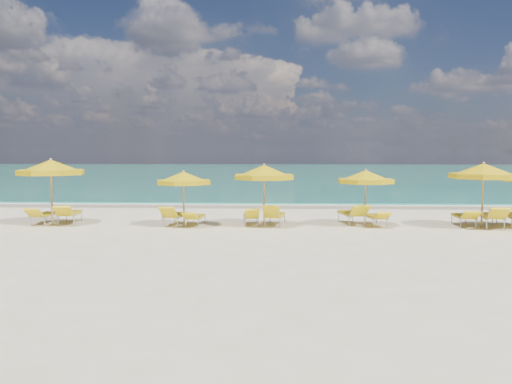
{
  "coord_description": "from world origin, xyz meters",
  "views": [
    {
      "loc": [
        0.91,
        -18.14,
        2.79
      ],
      "look_at": [
        0.0,
        1.5,
        1.2
      ],
      "focal_mm": 35.0,
      "sensor_mm": 36.0,
      "label": 1
    }
  ],
  "objects": [
    {
      "name": "lounger_6_left",
      "position": [
        7.87,
        0.79,
        0.22
      ],
      "size": [
        0.7,
        1.85,
        0.71
      ],
      "rotation": [
        0.0,
        0.0,
        -0.06
      ],
      "color": "#A5A8AD",
      "rests_on": "ground"
    },
    {
      "name": "lounger_2_left",
      "position": [
        -8.21,
        0.7,
        0.21
      ],
      "size": [
        0.64,
        1.78,
        0.73
      ],
      "rotation": [
        0.0,
        0.0,
        -0.04
      ],
      "color": "#A5A8AD",
      "rests_on": "ground"
    },
    {
      "name": "lounger_5_left",
      "position": [
        3.71,
        1.12,
        0.24
      ],
      "size": [
        1.04,
        2.07,
        0.88
      ],
      "rotation": [
        0.0,
        0.0,
        0.2
      ],
      "color": "#A5A8AD",
      "rests_on": "ground"
    },
    {
      "name": "lounger_3_right",
      "position": [
        -2.26,
        0.46,
        0.19
      ],
      "size": [
        0.68,
        1.68,
        0.64
      ],
      "rotation": [
        0.0,
        0.0,
        -0.09
      ],
      "color": "#A5A8AD",
      "rests_on": "ground"
    },
    {
      "name": "whitecap_near",
      "position": [
        -6.0,
        17.0,
        0.0
      ],
      "size": [
        14.0,
        0.36,
        0.05
      ],
      "primitive_type": "cube",
      "color": "white",
      "rests_on": "ground"
    },
    {
      "name": "lounger_7_left",
      "position": [
        9.71,
        0.92,
        0.24
      ],
      "size": [
        0.66,
        1.93,
        0.85
      ],
      "rotation": [
        0.0,
        0.0,
        -0.0
      ],
      "color": "#A5A8AD",
      "rests_on": "ground"
    },
    {
      "name": "umbrella_3",
      "position": [
        -2.65,
        0.25,
        1.8
      ],
      "size": [
        2.35,
        2.35,
        2.11
      ],
      "rotation": [
        0.0,
        0.0,
        -0.14
      ],
      "color": "tan",
      "rests_on": "ground"
    },
    {
      "name": "umbrella_6",
      "position": [
        8.33,
        0.32,
        2.07
      ],
      "size": [
        3.13,
        3.13,
        2.43
      ],
      "rotation": [
        0.0,
        0.0,
        0.39
      ],
      "color": "tan",
      "rests_on": "ground"
    },
    {
      "name": "lounger_6_right",
      "position": [
        8.75,
        0.57,
        0.25
      ],
      "size": [
        0.88,
        2.06,
        0.88
      ],
      "rotation": [
        0.0,
        0.0,
        -0.11
      ],
      "color": "#A5A8AD",
      "rests_on": "ground"
    },
    {
      "name": "whitecap_far",
      "position": [
        8.0,
        24.0,
        0.0
      ],
      "size": [
        18.0,
        0.3,
        0.05
      ],
      "primitive_type": "cube",
      "color": "white",
      "rests_on": "ground"
    },
    {
      "name": "ground_plane",
      "position": [
        0.0,
        0.0,
        0.0
      ],
      "size": [
        120.0,
        120.0,
        0.0
      ],
      "primitive_type": "plane",
      "color": "beige"
    },
    {
      "name": "lounger_5_right",
      "position": [
        4.57,
        0.77,
        0.2
      ],
      "size": [
        0.79,
        1.77,
        0.65
      ],
      "rotation": [
        0.0,
        0.0,
        0.15
      ],
      "color": "#A5A8AD",
      "rests_on": "ground"
    },
    {
      "name": "umbrella_2",
      "position": [
        -7.8,
        0.52,
        2.17
      ],
      "size": [
        2.8,
        2.8,
        2.55
      ],
      "rotation": [
        0.0,
        0.0,
        -0.12
      ],
      "color": "tan",
      "rests_on": "ground"
    },
    {
      "name": "wet_sand_band",
      "position": [
        0.0,
        7.4,
        0.0
      ],
      "size": [
        120.0,
        2.6,
        0.01
      ],
      "primitive_type": "cube",
      "color": "tan",
      "rests_on": "ground"
    },
    {
      "name": "umbrella_4",
      "position": [
        0.35,
        0.42,
        2.01
      ],
      "size": [
        2.98,
        2.98,
        2.36
      ],
      "rotation": [
        0.0,
        0.0,
        -0.35
      ],
      "color": "tan",
      "rests_on": "ground"
    },
    {
      "name": "lounger_2_right",
      "position": [
        -7.25,
        0.8,
        0.24
      ],
      "size": [
        0.95,
        2.02,
        0.83
      ],
      "rotation": [
        0.0,
        0.0,
        0.16
      ],
      "color": "#A5A8AD",
      "rests_on": "ground"
    },
    {
      "name": "lounger_4_left",
      "position": [
        -0.16,
        0.71,
        0.2
      ],
      "size": [
        0.72,
        1.67,
        0.74
      ],
      "rotation": [
        0.0,
        0.0,
        0.11
      ],
      "color": "#A5A8AD",
      "rests_on": "ground"
    },
    {
      "name": "ocean",
      "position": [
        0.0,
        48.0,
        0.0
      ],
      "size": [
        120.0,
        80.0,
        0.3
      ],
      "primitive_type": "cube",
      "color": "#157960",
      "rests_on": "ground"
    },
    {
      "name": "lounger_4_right",
      "position": [
        0.75,
        0.63,
        0.23
      ],
      "size": [
        0.88,
        1.87,
        0.9
      ],
      "rotation": [
        0.0,
        0.0,
        -0.15
      ],
      "color": "#A5A8AD",
      "rests_on": "ground"
    },
    {
      "name": "umbrella_5",
      "position": [
        4.14,
        0.6,
        1.84
      ],
      "size": [
        2.82,
        2.82,
        2.16
      ],
      "rotation": [
        0.0,
        0.0,
        -0.43
      ],
      "color": "tan",
      "rests_on": "ground"
    },
    {
      "name": "foam_line",
      "position": [
        0.0,
        8.2,
        0.0
      ],
      "size": [
        120.0,
        1.2,
        0.03
      ],
      "primitive_type": "cube",
      "color": "white",
      "rests_on": "ground"
    },
    {
      "name": "lounger_3_left",
      "position": [
        -3.04,
        0.61,
        0.22
      ],
      "size": [
        0.84,
        1.84,
        0.83
      ],
      "rotation": [
        0.0,
        0.0,
        -0.14
      ],
      "color": "#A5A8AD",
      "rests_on": "ground"
    }
  ]
}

